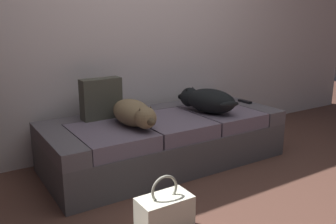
% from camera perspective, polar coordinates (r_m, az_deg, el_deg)
% --- Properties ---
extents(ground_plane, '(10.00, 10.00, 0.00)m').
position_cam_1_polar(ground_plane, '(2.50, 13.84, -16.01)').
color(ground_plane, brown).
extents(back_wall, '(6.40, 0.10, 2.80)m').
position_cam_1_polar(back_wall, '(3.52, -5.69, 17.05)').
color(back_wall, silver).
rests_on(back_wall, ground).
extents(couch, '(2.06, 0.88, 0.42)m').
position_cam_1_polar(couch, '(3.20, -0.49, -4.34)').
color(couch, '#4F4C4F').
rests_on(couch, ground).
extents(dog_tan, '(0.26, 0.60, 0.20)m').
position_cam_1_polar(dog_tan, '(2.85, -5.29, -0.21)').
color(dog_tan, olive).
rests_on(dog_tan, couch).
extents(dog_dark, '(0.41, 0.61, 0.21)m').
position_cam_1_polar(dog_dark, '(3.27, 6.11, 1.84)').
color(dog_dark, black).
rests_on(dog_dark, couch).
extents(tv_remote, '(0.05, 0.15, 0.02)m').
position_cam_1_polar(tv_remote, '(3.71, 11.93, 1.63)').
color(tv_remote, black).
rests_on(tv_remote, couch).
extents(throw_pillow, '(0.34, 0.13, 0.34)m').
position_cam_1_polar(throw_pillow, '(3.09, -10.42, 2.09)').
color(throw_pillow, '#454539').
rests_on(throw_pillow, couch).
extents(handbag, '(0.32, 0.18, 0.38)m').
position_cam_1_polar(handbag, '(2.23, -0.53, -15.78)').
color(handbag, silver).
rests_on(handbag, ground).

